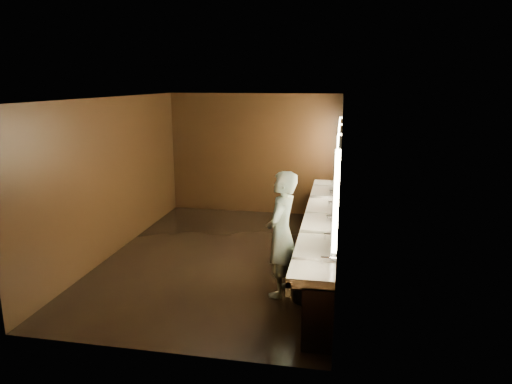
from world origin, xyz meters
TOP-DOWN VIEW (x-y plane):
  - floor at (0.00, 0.00)m, footprint 6.00×6.00m
  - ceiling at (0.00, 0.00)m, footprint 4.00×6.00m
  - wall_back at (0.00, 3.00)m, footprint 4.00×0.02m
  - wall_front at (0.00, -3.00)m, footprint 4.00×0.02m
  - wall_left at (-2.00, 0.00)m, footprint 0.02×6.00m
  - wall_right at (2.00, 0.00)m, footprint 0.02×6.00m
  - sink_counter at (1.79, 0.00)m, footprint 0.55×5.40m
  - mirror_band at (1.98, -0.00)m, footprint 0.06×5.03m
  - person at (1.21, -1.23)m, footprint 0.57×0.75m
  - trash_bin at (1.58, -1.40)m, footprint 0.41×0.41m

SIDE VIEW (x-z plane):
  - floor at x=0.00m, z-range 0.00..0.00m
  - trash_bin at x=1.58m, z-range 0.00..0.54m
  - sink_counter at x=1.79m, z-range -0.01..1.00m
  - person at x=1.21m, z-range 0.00..1.85m
  - wall_back at x=0.00m, z-range 0.00..2.80m
  - wall_front at x=0.00m, z-range 0.00..2.80m
  - wall_left at x=-2.00m, z-range 0.00..2.80m
  - wall_right at x=2.00m, z-range 0.00..2.80m
  - mirror_band at x=1.98m, z-range 1.17..2.32m
  - ceiling at x=0.00m, z-range 2.79..2.81m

